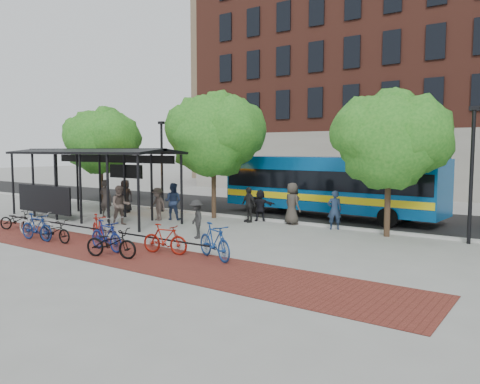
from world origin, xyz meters
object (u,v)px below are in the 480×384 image
Objects in this scene: bike_7 at (106,236)px; bike_8 at (111,243)px; bike_6 at (109,230)px; pedestrian_4 at (249,205)px; bike_11 at (214,241)px; pedestrian_8 at (120,205)px; tree_c at (392,137)px; bike_9 at (165,239)px; tree_b at (216,131)px; tree_a at (102,138)px; pedestrian_2 at (173,201)px; lamp_post_left at (162,164)px; lamp_post_right at (472,171)px; pedestrian_1 at (106,199)px; pedestrian_7 at (334,210)px; bike_2 at (36,224)px; pedestrian_5 at (260,205)px; bike_3 at (37,227)px; bus_shelter at (89,160)px; bus at (328,183)px; bike_4 at (54,231)px; pedestrian_3 at (158,204)px; pedestrian_9 at (196,219)px; pedestrian_0 at (125,196)px; pedestrian_6 at (292,204)px; bike_0 at (17,220)px; bike_5 at (98,227)px.

bike_7 is 0.96× the size of bike_8.
pedestrian_4 reaches higher than bike_6.
pedestrian_8 reaches higher than bike_11.
tree_c reaches higher than bike_9.
tree_b is 4.21m from pedestrian_4.
tree_a is 8.69m from pedestrian_8.
bike_11 is 1.05× the size of pedestrian_2.
lamp_post_left is at bearing -164.81° from pedestrian_4.
pedestrian_1 is (-16.74, -3.40, -1.76)m from lamp_post_right.
lamp_post_left is 2.95× the size of pedestrian_7.
tree_a reaches higher than bike_6.
tree_a is at bearing 57.24° from bike_7.
bike_2 is 0.95× the size of pedestrian_1.
pedestrian_5 is (1.61, 7.99, 0.25)m from bike_6.
tree_c is at bearing 142.76° from pedestrian_7.
bike_3 reaches higher than bike_8.
pedestrian_7 is at bearing 19.39° from bus_shelter.
pedestrian_4 is at bearing -179.09° from pedestrian_2.
bus is 6.69× the size of bike_3.
bus_shelter reaches higher than pedestrian_1.
bike_2 is 8.58m from bike_11.
pedestrian_7 is at bearing 173.59° from tree_c.
bike_4 is (7.97, -8.62, -3.80)m from tree_a.
bike_4 is 9.04m from pedestrian_4.
pedestrian_2 is at bearing -22.93° from bike_2.
bike_4 is 6.35m from pedestrian_3.
tree_a reaches higher than pedestrian_9.
tree_b reaches higher than bike_8.
pedestrian_7 is (7.87, 2.00, -0.06)m from pedestrian_2.
pedestrian_8 reaches higher than bike_4.
pedestrian_0 is at bearing 84.18° from pedestrian_8.
tree_c is 3.45× the size of pedestrian_4.
bike_0 is at bearing 67.26° from pedestrian_6.
pedestrian_2 is at bearing 45.54° from pedestrian_6.
bike_2 is at bearing 11.74° from pedestrian_7.
bike_7 is (1.85, -1.08, 0.03)m from bike_5.
pedestrian_5 is at bearing -6.43° from pedestrian_8.
tree_c is 3.36× the size of bike_3.
pedestrian_9 is (4.69, -2.51, -0.05)m from pedestrian_3.
pedestrian_2 reaches higher than bike_5.
pedestrian_0 is at bearing 43.01° from bike_9.
pedestrian_8 is (-0.35, 4.44, 0.40)m from bike_3.
pedestrian_8 is (-1.23, 4.26, 0.49)m from bike_4.
bus_shelter is 4.83m from pedestrian_2.
lamp_post_right is at bearing 177.99° from pedestrian_1.
pedestrian_2 reaches higher than bike_3.
bus is 12.41m from bike_7.
bike_9 is 8.09m from pedestrian_6.
tree_a is 10.96m from bike_2.
bike_9 is at bearing -33.96° from pedestrian_9.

